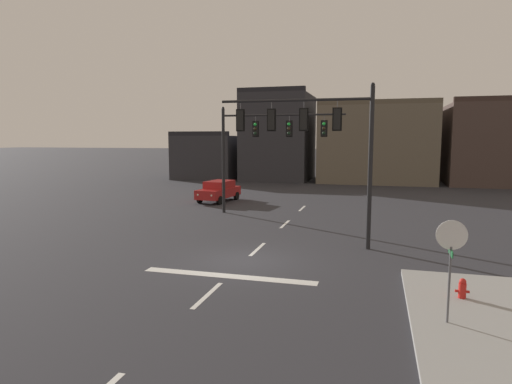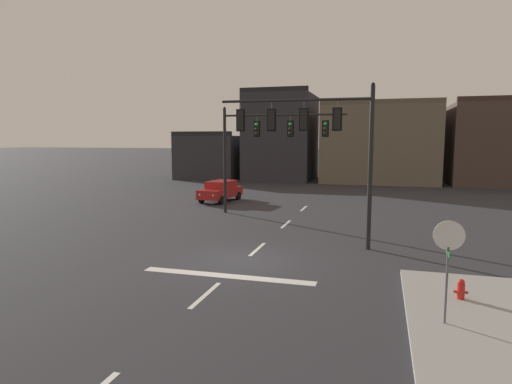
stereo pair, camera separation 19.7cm
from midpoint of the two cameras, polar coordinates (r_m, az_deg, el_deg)
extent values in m
plane|color=#2B2B30|center=(17.82, -1.81, -8.95)|extent=(400.00, 400.00, 0.00)
cube|color=gray|center=(13.69, 29.59, -14.50)|extent=(5.00, 8.00, 0.15)
cube|color=silver|center=(16.00, -3.97, -10.80)|extent=(6.40, 0.50, 0.01)
cube|color=silver|center=(14.23, -6.71, -13.12)|extent=(0.16, 2.40, 0.01)
cube|color=silver|center=(19.67, -0.07, -7.41)|extent=(0.16, 2.40, 0.01)
cube|color=silver|center=(25.37, 3.55, -4.17)|extent=(0.16, 2.40, 0.01)
cube|color=silver|center=(31.17, 5.82, -2.12)|extent=(0.16, 2.40, 0.01)
cylinder|color=black|center=(19.76, 14.31, 2.89)|extent=(0.20, 0.20, 7.11)
cylinder|color=black|center=(20.08, 4.69, 11.77)|extent=(6.75, 0.26, 0.12)
sphere|color=black|center=(19.86, 14.63, 13.32)|extent=(0.18, 0.18, 0.18)
cylinder|color=#56565B|center=(19.83, 10.23, 11.07)|extent=(0.03, 0.03, 0.35)
cube|color=black|center=(19.79, 10.19, 9.26)|extent=(0.30, 0.25, 0.90)
sphere|color=green|center=(19.94, 10.23, 10.05)|extent=(0.20, 0.20, 0.20)
sphere|color=#2D2314|center=(19.92, 10.22, 9.24)|extent=(0.20, 0.20, 0.20)
sphere|color=black|center=(19.91, 10.20, 8.44)|extent=(0.20, 0.20, 0.20)
cube|color=black|center=(19.77, 10.19, 9.26)|extent=(0.42, 0.04, 1.02)
cylinder|color=#56565B|center=(19.99, 5.95, 11.10)|extent=(0.03, 0.03, 0.35)
cube|color=black|center=(19.95, 5.93, 9.31)|extent=(0.30, 0.25, 0.90)
sphere|color=green|center=(20.10, 5.99, 10.10)|extent=(0.20, 0.20, 0.20)
sphere|color=#2D2314|center=(20.08, 5.98, 9.30)|extent=(0.20, 0.20, 0.20)
sphere|color=black|center=(20.07, 5.97, 8.49)|extent=(0.20, 0.20, 0.20)
cube|color=black|center=(19.93, 5.92, 9.31)|extent=(0.42, 0.04, 1.02)
cylinder|color=#56565B|center=(20.26, 1.76, 11.08)|extent=(0.03, 0.03, 0.35)
cube|color=black|center=(20.22, 1.75, 9.31)|extent=(0.30, 0.25, 0.90)
sphere|color=green|center=(20.36, 1.84, 10.09)|extent=(0.20, 0.20, 0.20)
sphere|color=#2D2314|center=(20.35, 1.83, 9.30)|extent=(0.20, 0.20, 0.20)
sphere|color=black|center=(20.34, 1.83, 8.51)|extent=(0.20, 0.20, 0.20)
cube|color=black|center=(20.20, 1.74, 9.32)|extent=(0.42, 0.04, 1.02)
cylinder|color=#56565B|center=(20.62, -2.30, 11.00)|extent=(0.03, 0.03, 0.35)
cube|color=black|center=(20.59, -2.29, 9.27)|extent=(0.30, 0.25, 0.90)
sphere|color=green|center=(20.72, -2.19, 10.03)|extent=(0.20, 0.20, 0.20)
sphere|color=#2D2314|center=(20.71, -2.19, 9.25)|extent=(0.20, 0.20, 0.20)
sphere|color=black|center=(20.70, -2.19, 8.48)|extent=(0.20, 0.20, 0.20)
cube|color=black|center=(20.57, -2.31, 9.27)|extent=(0.42, 0.04, 1.02)
cylinder|color=black|center=(29.02, -4.43, 3.97)|extent=(0.20, 0.20, 6.80)
cylinder|color=black|center=(28.06, 3.25, 9.94)|extent=(7.83, 0.36, 0.12)
sphere|color=black|center=(29.05, -4.49, 10.79)|extent=(0.18, 0.18, 0.18)
cylinder|color=#56565B|center=(28.41, -0.25, 9.44)|extent=(0.03, 0.03, 0.35)
cube|color=black|center=(28.39, -0.25, 8.18)|extent=(0.31, 0.25, 0.90)
sphere|color=green|center=(28.27, -0.32, 8.75)|extent=(0.20, 0.20, 0.20)
sphere|color=#2D2314|center=(28.26, -0.32, 8.18)|extent=(0.20, 0.20, 0.20)
sphere|color=black|center=(28.26, -0.32, 7.61)|extent=(0.20, 0.20, 0.20)
cube|color=black|center=(28.41, -0.24, 8.18)|extent=(0.42, 0.04, 1.02)
cylinder|color=#56565B|center=(27.97, 4.13, 9.46)|extent=(0.03, 0.03, 0.35)
cube|color=black|center=(27.95, 4.12, 8.18)|extent=(0.31, 0.25, 0.90)
sphere|color=green|center=(27.83, 4.08, 8.76)|extent=(0.20, 0.20, 0.20)
sphere|color=#2D2314|center=(27.82, 4.08, 8.19)|extent=(0.20, 0.20, 0.20)
sphere|color=black|center=(27.81, 4.07, 7.61)|extent=(0.20, 0.20, 0.20)
cube|color=black|center=(27.97, 4.13, 8.18)|extent=(0.42, 0.04, 1.02)
cylinder|color=#56565B|center=(27.69, 8.64, 9.43)|extent=(0.03, 0.03, 0.35)
cube|color=black|center=(27.67, 8.61, 8.13)|extent=(0.31, 0.25, 0.90)
sphere|color=green|center=(27.55, 8.60, 8.73)|extent=(0.20, 0.20, 0.20)
sphere|color=#2D2314|center=(27.54, 8.59, 8.14)|extent=(0.20, 0.20, 0.20)
sphere|color=black|center=(27.54, 8.58, 7.56)|extent=(0.20, 0.20, 0.20)
cube|color=black|center=(27.69, 8.62, 8.13)|extent=(0.42, 0.04, 1.02)
cylinder|color=#56565B|center=(12.50, 23.30, -11.32)|extent=(0.06, 0.06, 2.15)
cylinder|color=white|center=(12.15, 23.61, -5.14)|extent=(0.76, 0.03, 0.76)
cylinder|color=#B21414|center=(12.17, 23.60, -5.12)|extent=(0.68, 0.03, 0.68)
cube|color=#19592D|center=(12.25, 23.51, -7.20)|extent=(0.02, 0.64, 0.16)
cube|color=#A81E1E|center=(34.52, -5.04, -0.07)|extent=(2.38, 4.60, 0.70)
cube|color=#A81E1E|center=(34.58, -4.93, 0.99)|extent=(1.92, 2.66, 0.56)
cube|color=#2D3842|center=(33.91, -5.54, 0.84)|extent=(1.54, 0.45, 0.47)
cube|color=#2D3842|center=(35.61, -4.05, 1.14)|extent=(1.54, 0.42, 0.46)
cylinder|color=black|center=(32.90, -4.92, -1.08)|extent=(0.30, 0.66, 0.64)
cylinder|color=black|center=(33.73, -7.47, -0.92)|extent=(0.30, 0.66, 0.64)
cylinder|color=black|center=(35.47, -2.71, -0.48)|extent=(0.30, 0.66, 0.64)
cylinder|color=black|center=(36.23, -5.13, -0.35)|extent=(0.30, 0.66, 0.64)
sphere|color=silver|center=(32.34, -5.96, -0.46)|extent=(0.16, 0.16, 0.16)
sphere|color=silver|center=(32.91, -7.71, -0.36)|extent=(0.16, 0.16, 0.16)
cube|color=maroon|center=(36.43, -3.42, 0.44)|extent=(1.36, 0.22, 0.12)
cylinder|color=red|center=(14.72, 24.80, -11.71)|extent=(0.22, 0.22, 0.55)
cylinder|color=red|center=(14.80, 24.74, -12.72)|extent=(0.30, 0.30, 0.10)
sphere|color=red|center=(14.62, 24.86, -10.50)|extent=(0.20, 0.20, 0.20)
cylinder|color=red|center=(14.69, 24.22, -11.61)|extent=(0.10, 0.08, 0.08)
cylinder|color=red|center=(14.74, 25.39, -11.61)|extent=(0.10, 0.08, 0.08)
cube|color=#2D2D33|center=(55.88, -5.87, 4.54)|extent=(7.39, 8.95, 5.24)
cube|color=black|center=(51.97, -7.60, 7.51)|extent=(7.39, 0.60, 0.50)
cube|color=#2D2D33|center=(53.33, 2.86, 7.04)|extent=(7.66, 8.98, 10.03)
cube|color=black|center=(49.55, 1.82, 13.16)|extent=(7.66, 0.60, 0.50)
cube|color=#665B4C|center=(53.17, 15.25, 5.95)|extent=(12.51, 11.21, 8.44)
cube|color=brown|center=(48.02, 15.40, 11.21)|extent=(12.51, 0.60, 0.50)
cube|color=#473833|center=(53.48, 28.37, 5.41)|extent=(9.71, 9.16, 8.51)
cube|color=#3A2B26|center=(49.47, 29.79, 10.51)|extent=(9.71, 0.60, 0.50)
camera|label=1|loc=(0.10, -90.28, -0.03)|focal=30.87mm
camera|label=2|loc=(0.10, 89.72, 0.03)|focal=30.87mm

